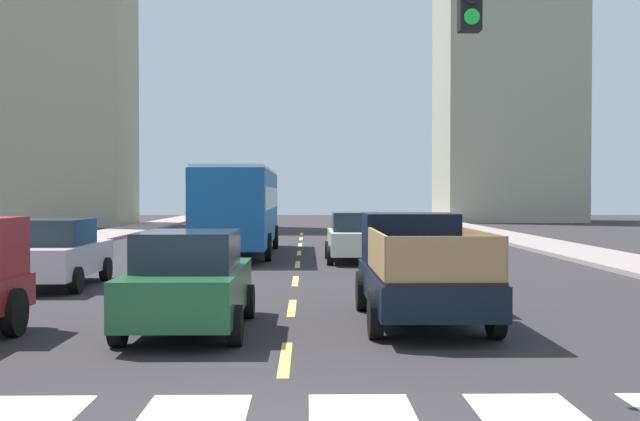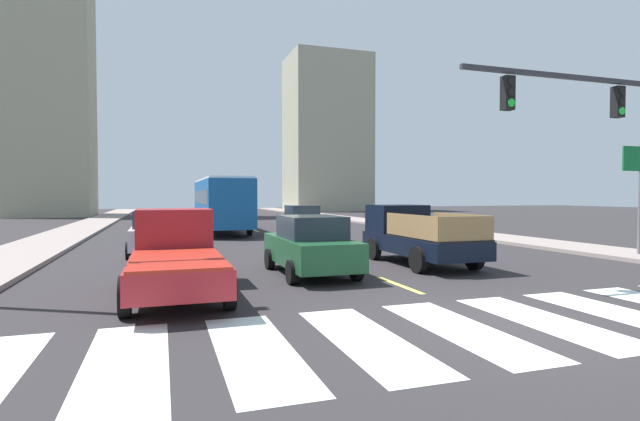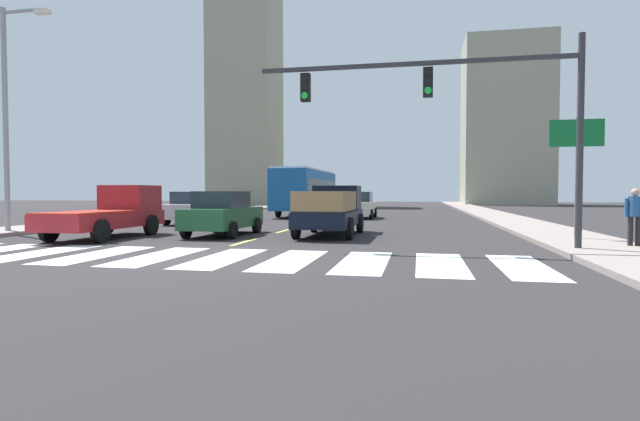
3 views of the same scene
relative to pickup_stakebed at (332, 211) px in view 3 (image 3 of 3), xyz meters
The scene contains 31 objects.
ground_plane 7.94m from the pickup_stakebed, 107.73° to the right, with size 160.00×160.00×0.00m, color #2B282B.
sidewalk_right 13.56m from the pickup_stakebed, 50.84° to the left, with size 2.92×110.00×0.15m, color gray.
sidewalk_left 17.00m from the pickup_stakebed, 141.82° to the left, with size 2.92×110.00×0.15m, color gray.
crosswalk_stripe_2 10.23m from the pickup_stakebed, 132.56° to the right, with size 1.13×3.95×0.01m, color silver.
crosswalk_stripe_3 9.12m from the pickup_stakebed, 124.17° to the right, with size 1.13×3.95×0.01m, color silver.
crosswalk_stripe_4 8.25m from the pickup_stakebed, 113.72° to the right, with size 1.13×3.95×0.01m, color silver.
crosswalk_stripe_5 7.71m from the pickup_stakebed, 101.31° to the right, with size 1.13×3.95×0.01m, color silver.
crosswalk_stripe_6 7.57m from the pickup_stakebed, 87.74° to the right, with size 1.13×3.95×0.01m, color silver.
crosswalk_stripe_7 7.85m from the pickup_stakebed, 74.41° to the right, with size 1.13×3.95×0.01m, color silver.
crosswalk_stripe_8 8.51m from the pickup_stakebed, 62.60° to the right, with size 1.13×3.95×0.01m, color silver.
crosswalk_stripe_9 9.46m from the pickup_stakebed, 52.84° to the right, with size 1.13×3.95×0.01m, color silver.
lane_dash_0 4.35m from the pickup_stakebed, 124.39° to the right, with size 0.16×2.40×0.01m, color #E2D556.
lane_dash_1 2.98m from the pickup_stakebed, 148.09° to the left, with size 0.16×2.40×0.01m, color #E2D556.
lane_dash_2 6.99m from the pickup_stakebed, 110.28° to the left, with size 0.16×2.40×0.01m, color #E2D556.
lane_dash_3 11.78m from the pickup_stakebed, 101.79° to the left, with size 0.16×2.40×0.01m, color #E2D556.
lane_dash_4 16.69m from the pickup_stakebed, 98.28° to the left, with size 0.16×2.40×0.01m, color #E2D556.
lane_dash_5 21.65m from the pickup_stakebed, 96.37° to the left, with size 0.16×2.40×0.01m, color #E2D556.
lane_dash_6 26.62m from the pickup_stakebed, 95.18° to the left, with size 0.16×2.40×0.01m, color #E2D556.
lane_dash_7 31.60m from the pickup_stakebed, 94.36° to the left, with size 0.16×2.40×0.01m, color #E2D556.
pickup_stakebed is the anchor object (origin of this frame).
pickup_dark 8.36m from the pickup_stakebed, 160.80° to the right, with size 2.18×5.20×1.96m.
city_bus 16.43m from the pickup_stakebed, 106.63° to the left, with size 2.72×10.80×3.32m.
sedan_near_right 12.50m from the pickup_stakebed, 91.91° to the left, with size 2.02×4.40×1.72m.
sedan_near_left 4.28m from the pickup_stakebed, 163.19° to the right, with size 2.02×4.40×1.72m.
sedan_mid 9.90m from the pickup_stakebed, 148.34° to the left, with size 2.02×4.40×1.72m.
traffic_signal_gantry 7.39m from the pickup_stakebed, 44.18° to the right, with size 9.14×0.27×6.00m.
direction_sign_green 8.89m from the pickup_stakebed, ahead, with size 1.70×0.12×4.20m.
streetlight_left 13.51m from the pickup_stakebed, 169.38° to the right, with size 2.20×0.28×9.00m.
pedestrian_waiting 10.14m from the pickup_stakebed, 21.42° to the right, with size 0.53×0.34×1.64m.
tower_tall_centre 51.02m from the pickup_stakebed, 114.03° to the left, with size 8.47×7.42×36.36m, color #A19C81.
block_mid_left 55.70m from the pickup_stakebed, 74.01° to the left, with size 11.37×9.15×22.59m, color #A19F87.
Camera 3 is at (5.78, -11.72, 1.67)m, focal length 27.59 mm.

